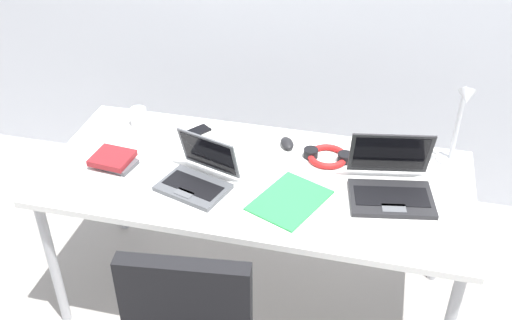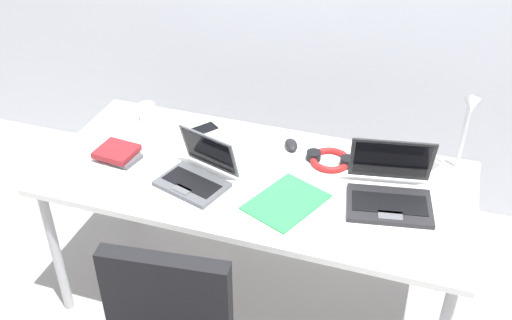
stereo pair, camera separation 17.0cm
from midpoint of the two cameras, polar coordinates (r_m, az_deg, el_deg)
name	(u,v)px [view 2 (the right image)]	position (r m, az deg, el deg)	size (l,w,h in m)	color
ground_plane	(256,297)	(3.05, 1.64, -12.80)	(12.00, 12.00, 0.00)	gray
desk	(256,186)	(2.59, 1.89, -2.53)	(1.80, 0.80, 0.74)	white
desk_lamp	(464,135)	(2.62, 20.80, 2.20)	(0.12, 0.18, 0.40)	silver
laptop_near_mouse	(390,191)	(2.47, 14.45, -2.90)	(0.38, 0.35, 0.24)	#232326
laptop_far_corner	(197,174)	(2.50, -3.63, -1.35)	(0.34, 0.31, 0.20)	#515459
computer_mouse	(291,145)	(2.73, 5.13, 1.40)	(0.06, 0.10, 0.03)	black
cell_phone	(202,129)	(2.86, -3.37, 2.86)	(0.06, 0.14, 0.01)	black
headphones	(330,160)	(2.66, 8.85, 0.00)	(0.21, 0.18, 0.04)	red
book_stack	(118,154)	(2.70, -11.12, 0.56)	(0.20, 0.17, 0.05)	#4C4C51
paper_folder_back_left	(286,202)	(2.42, 4.88, -4.02)	(0.23, 0.31, 0.01)	green
coffee_mug	(148,112)	(2.95, -8.52, 4.43)	(0.11, 0.08, 0.09)	white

